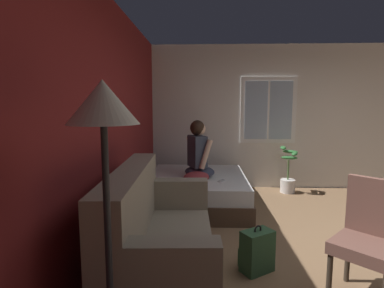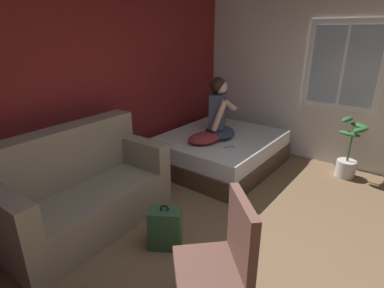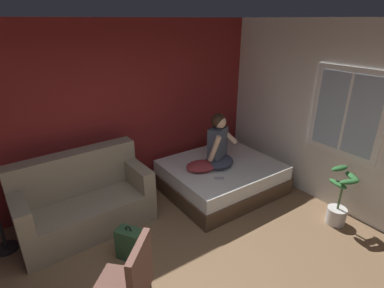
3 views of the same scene
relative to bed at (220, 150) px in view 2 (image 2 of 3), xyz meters
name	(u,v)px [view 2 (image 2 of 3)]	position (x,y,z in m)	size (l,w,h in m)	color
wall_back_accent	(65,87)	(-1.80, 0.96, 1.11)	(10.80, 0.16, 2.70)	maroon
wall_side_with_window	(375,77)	(1.18, -1.70, 1.12)	(0.19, 6.58, 2.70)	silver
bed	(220,150)	(0.00, 0.00, 0.00)	(1.78, 1.54, 0.48)	#4C3828
couch	(83,191)	(-2.15, 0.31, 0.16)	(1.74, 0.90, 1.04)	gray
side_chair	(221,261)	(-2.26, -1.44, 0.30)	(0.65, 0.65, 0.98)	#382D23
person_seated	(219,114)	(-0.09, -0.02, 0.60)	(0.66, 0.62, 0.88)	#383D51
backpack	(165,229)	(-1.90, -0.60, -0.04)	(0.34, 0.35, 0.46)	#2D5133
throw_pillow	(204,138)	(-0.41, 0.01, 0.31)	(0.48, 0.36, 0.14)	#993338
cell_phone	(229,147)	(-0.34, -0.36, 0.25)	(0.07, 0.14, 0.01)	#B7B7BC
potted_plant	(348,157)	(0.75, -1.63, 0.07)	(0.39, 0.37, 0.85)	silver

